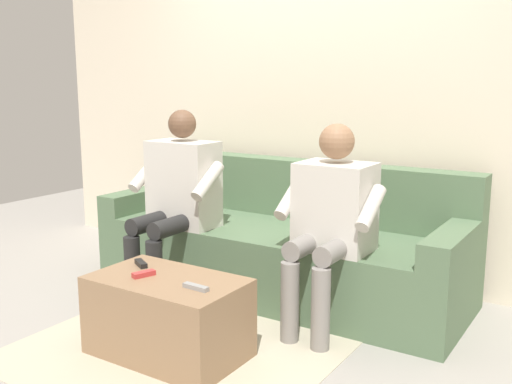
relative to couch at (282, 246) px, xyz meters
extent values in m
plane|color=gray|center=(0.00, 0.74, -0.29)|extent=(8.00, 8.00, 0.00)
cube|color=beige|center=(0.00, -0.51, 0.99)|extent=(4.90, 0.06, 2.57)
cube|color=#516B4C|center=(0.00, 0.14, -0.07)|extent=(2.06, 0.67, 0.44)
cube|color=#516B4C|center=(0.00, -0.29, 0.12)|extent=(2.40, 0.19, 0.83)
cube|color=#516B4C|center=(-1.12, 0.14, 0.00)|extent=(0.17, 0.67, 0.58)
cube|color=#516B4C|center=(1.12, 0.14, 0.00)|extent=(0.17, 0.67, 0.58)
cube|color=#8C6B4C|center=(0.00, 1.13, -0.09)|extent=(0.77, 0.46, 0.40)
cube|color=beige|center=(-0.53, 0.33, 0.39)|extent=(0.40, 0.30, 0.49)
sphere|color=#936B4C|center=(-0.53, 0.33, 0.75)|extent=(0.19, 0.19, 0.19)
cylinder|color=gray|center=(-0.62, 0.50, 0.20)|extent=(0.11, 0.34, 0.11)
cylinder|color=gray|center=(-0.44, 0.50, 0.20)|extent=(0.11, 0.34, 0.11)
cylinder|color=gray|center=(-0.62, 0.67, -0.07)|extent=(0.10, 0.10, 0.44)
cylinder|color=gray|center=(-0.44, 0.67, -0.07)|extent=(0.10, 0.10, 0.44)
cylinder|color=beige|center=(-0.77, 0.41, 0.43)|extent=(0.08, 0.27, 0.22)
cylinder|color=beige|center=(-0.29, 0.41, 0.43)|extent=(0.08, 0.27, 0.22)
cube|color=beige|center=(0.53, 0.35, 0.42)|extent=(0.44, 0.25, 0.55)
sphere|color=brown|center=(0.53, 0.35, 0.80)|extent=(0.18, 0.18, 0.18)
cylinder|color=black|center=(0.44, 0.55, 0.20)|extent=(0.11, 0.39, 0.11)
cylinder|color=black|center=(0.62, 0.55, 0.20)|extent=(0.11, 0.39, 0.11)
cylinder|color=black|center=(0.44, 0.75, -0.07)|extent=(0.10, 0.10, 0.44)
cylinder|color=black|center=(0.62, 0.75, -0.07)|extent=(0.10, 0.10, 0.44)
cylinder|color=beige|center=(0.27, 0.43, 0.47)|extent=(0.08, 0.27, 0.22)
cylinder|color=beige|center=(0.79, 0.43, 0.47)|extent=(0.08, 0.27, 0.22)
cube|color=#B73333|center=(0.11, 1.17, 0.12)|extent=(0.08, 0.12, 0.02)
cube|color=black|center=(0.24, 1.06, 0.13)|extent=(0.12, 0.09, 0.03)
cube|color=gray|center=(-0.22, 1.18, 0.12)|extent=(0.14, 0.04, 0.02)
cube|color=#B7AD93|center=(0.00, 1.01, -0.29)|extent=(1.55, 1.51, 0.01)
camera|label=1|loc=(-1.87, 3.22, 1.08)|focal=41.24mm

